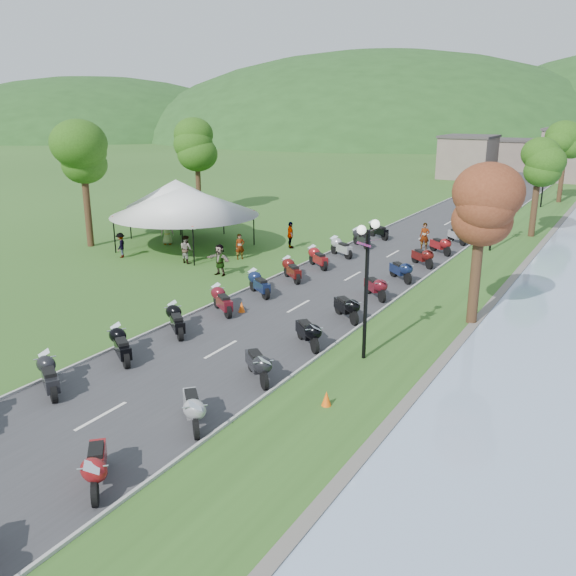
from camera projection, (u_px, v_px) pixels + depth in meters
The scene contains 11 objects.
road at pixel (424, 237), 42.96m from camera, with size 7.00×120.00×0.02m, color #38383B.
far_building at pixel (520, 156), 80.38m from camera, with size 18.00×16.00×5.00m, color #76645B.
moto_row_left at pixel (200, 311), 25.82m from camera, with size 2.60×42.18×1.10m, color #331411, non-canonical shape.
moto_row_right at pixel (345, 307), 26.30m from camera, with size 2.60×44.47×1.10m, color #331411, non-canonical shape.
vendor_tent_main at pixel (185, 218), 38.85m from camera, with size 6.28×6.28×4.00m, color white, non-canonical shape.
vendor_tent_side at pixel (177, 208), 42.54m from camera, with size 4.59×4.59×4.00m, color white, non-canonical shape.
tree_park_left at pixel (84, 173), 38.83m from camera, with size 3.43×3.43×9.52m, color #2F6316, non-canonical shape.
tree_lakeside at pixel (479, 232), 24.90m from camera, with size 2.85×2.85×7.91m, color #2F6316, non-canonical shape.
pedestrian_a at pixel (240, 259), 36.76m from camera, with size 0.57×0.41×1.55m, color slate.
pedestrian_b at pixel (187, 263), 35.91m from camera, with size 0.80×0.44×1.64m, color slate.
pedestrian_c at pixel (122, 257), 37.17m from camera, with size 0.99×0.41×1.53m, color slate.
Camera 1 is at (13.06, -1.24, 8.92)m, focal length 38.00 mm.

